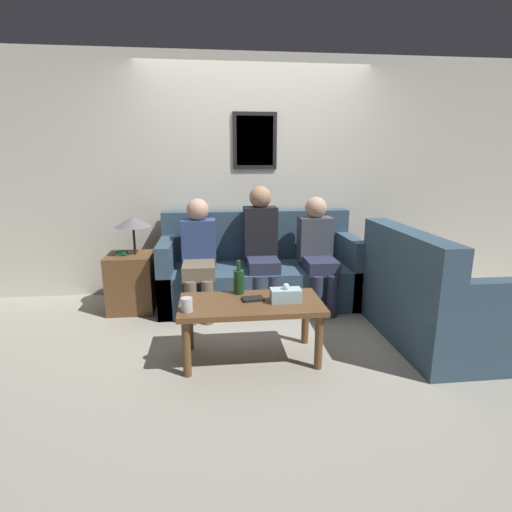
# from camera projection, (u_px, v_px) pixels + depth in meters

# --- Properties ---
(ground_plane) EXTENTS (16.00, 16.00, 0.00)m
(ground_plane) POSITION_uv_depth(u_px,v_px,m) (265.00, 319.00, 3.87)
(ground_plane) COLOR #ADA899
(wall_back) EXTENTS (9.00, 0.08, 2.60)m
(wall_back) POSITION_uv_depth(u_px,v_px,m) (254.00, 178.00, 4.48)
(wall_back) COLOR silver
(wall_back) RESTS_ON ground_plane
(couch_main) EXTENTS (2.05, 0.84, 0.96)m
(couch_main) POSITION_uv_depth(u_px,v_px,m) (259.00, 272.00, 4.29)
(couch_main) COLOR #385166
(couch_main) RESTS_ON ground_plane
(couch_side) EXTENTS (0.84, 1.35, 0.96)m
(couch_side) POSITION_uv_depth(u_px,v_px,m) (432.00, 303.00, 3.37)
(couch_side) COLOR #385166
(couch_side) RESTS_ON ground_plane
(coffee_table) EXTENTS (1.08, 0.55, 0.46)m
(coffee_table) POSITION_uv_depth(u_px,v_px,m) (251.00, 310.00, 3.03)
(coffee_table) COLOR brown
(coffee_table) RESTS_ON ground_plane
(side_table_with_lamp) EXTENTS (0.46, 0.45, 0.96)m
(side_table_with_lamp) POSITION_uv_depth(u_px,v_px,m) (132.00, 276.00, 4.04)
(side_table_with_lamp) COLOR brown
(side_table_with_lamp) RESTS_ON ground_plane
(wine_bottle) EXTENTS (0.08, 0.08, 0.27)m
(wine_bottle) POSITION_uv_depth(u_px,v_px,m) (239.00, 281.00, 3.17)
(wine_bottle) COLOR #19421E
(wine_bottle) RESTS_ON coffee_table
(drinking_glass) EXTENTS (0.08, 0.08, 0.10)m
(drinking_glass) POSITION_uv_depth(u_px,v_px,m) (187.00, 305.00, 2.81)
(drinking_glass) COLOR silver
(drinking_glass) RESTS_ON coffee_table
(book_stack) EXTENTS (0.17, 0.12, 0.02)m
(book_stack) POSITION_uv_depth(u_px,v_px,m) (253.00, 299.00, 3.05)
(book_stack) COLOR black
(book_stack) RESTS_ON coffee_table
(tissue_box) EXTENTS (0.23, 0.12, 0.14)m
(tissue_box) POSITION_uv_depth(u_px,v_px,m) (286.00, 295.00, 3.01)
(tissue_box) COLOR silver
(tissue_box) RESTS_ON coffee_table
(person_left) EXTENTS (0.34, 0.63, 1.13)m
(person_left) POSITION_uv_depth(u_px,v_px,m) (199.00, 252.00, 3.94)
(person_left) COLOR #756651
(person_left) RESTS_ON ground_plane
(person_middle) EXTENTS (0.34, 0.59, 1.24)m
(person_middle) POSITION_uv_depth(u_px,v_px,m) (261.00, 243.00, 4.08)
(person_middle) COLOR #2D334C
(person_middle) RESTS_ON ground_plane
(person_right) EXTENTS (0.34, 0.60, 1.13)m
(person_right) POSITION_uv_depth(u_px,v_px,m) (317.00, 248.00, 4.09)
(person_right) COLOR #2D334C
(person_right) RESTS_ON ground_plane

